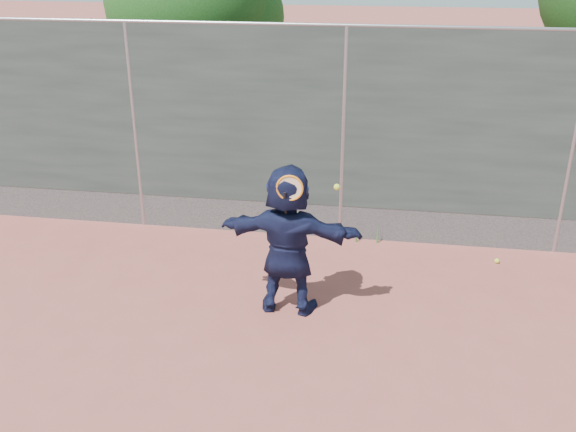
# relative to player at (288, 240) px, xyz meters

# --- Properties ---
(ground) EXTENTS (80.00, 80.00, 0.00)m
(ground) POSITION_rel_player_xyz_m (0.44, -1.43, -0.89)
(ground) COLOR #9E4C42
(ground) RESTS_ON ground
(player) EXTENTS (1.67, 0.61, 1.78)m
(player) POSITION_rel_player_xyz_m (0.00, 0.00, 0.00)
(player) COLOR #151A3A
(player) RESTS_ON ground
(ball_ground) EXTENTS (0.07, 0.07, 0.07)m
(ball_ground) POSITION_rel_player_xyz_m (2.60, 1.57, -0.86)
(ball_ground) COLOR #C4DB30
(ball_ground) RESTS_ON ground
(fence) EXTENTS (20.00, 0.06, 3.03)m
(fence) POSITION_rel_player_xyz_m (0.44, 2.07, 0.69)
(fence) COLOR #38423D
(fence) RESTS_ON ground
(swing_action) EXTENTS (0.68, 0.13, 0.51)m
(swing_action) POSITION_rel_player_xyz_m (0.10, -0.19, 0.69)
(swing_action) COLOR orange
(swing_action) RESTS_ON ground
(tree_left) EXTENTS (3.15, 3.00, 4.53)m
(tree_left) POSITION_rel_player_xyz_m (-2.41, 5.12, 2.05)
(tree_left) COLOR #382314
(tree_left) RESTS_ON ground
(weed_clump) EXTENTS (0.68, 0.07, 0.30)m
(weed_clump) POSITION_rel_player_xyz_m (0.73, 1.95, -0.76)
(weed_clump) COLOR #387226
(weed_clump) RESTS_ON ground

